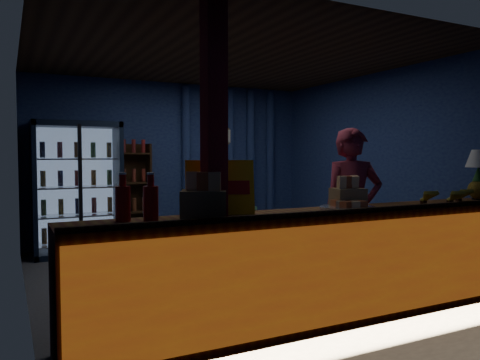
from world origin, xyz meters
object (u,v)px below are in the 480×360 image
Objects in this scene: shopkeeper at (353,211)px; green_chair at (227,227)px; table_lamp at (479,161)px; pastry_tray at (348,206)px.

green_chair is at bearing 111.44° from shopkeeper.
shopkeeper is 3.20× the size of table_lamp.
green_chair is 3.36m from pastry_tray.
shopkeeper reaches higher than green_chair.
shopkeeper reaches higher than table_lamp.
shopkeeper is at bearing 53.91° from green_chair.
shopkeeper is at bearing 46.67° from pastry_tray.
table_lamp is at bearing 3.28° from pastry_tray.
shopkeeper is 1.49m from table_lamp.
green_chair is at bearing 83.51° from pastry_tray.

